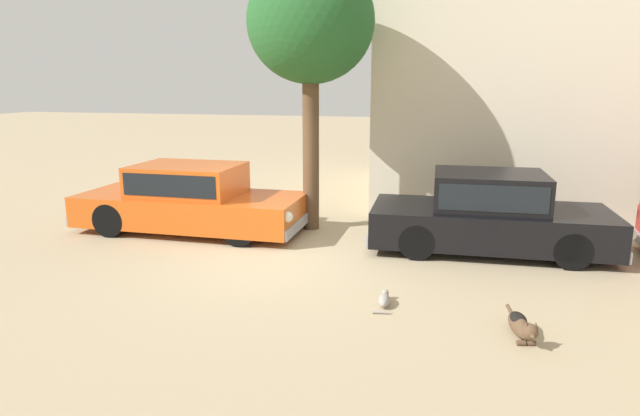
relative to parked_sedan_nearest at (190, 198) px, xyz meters
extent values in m
plane|color=tan|center=(2.20, -1.36, -0.68)|extent=(80.00, 80.00, 0.00)
cube|color=#D15619|center=(0.01, 0.00, -0.22)|extent=(4.54, 1.81, 0.61)
cube|color=#D15619|center=(-0.03, 0.00, 0.39)|extent=(2.09, 1.55, 0.61)
cube|color=black|center=(-0.03, 0.00, 0.40)|extent=(1.92, 1.57, 0.43)
cube|color=#999BA0|center=(2.26, 0.01, -0.42)|extent=(0.12, 1.76, 0.20)
cube|color=#999BA0|center=(-2.23, -0.01, -0.42)|extent=(0.12, 1.76, 0.20)
sphere|color=silver|center=(2.29, 0.72, -0.09)|extent=(0.20, 0.20, 0.20)
sphere|color=silver|center=(2.29, -0.71, -0.09)|extent=(0.20, 0.20, 0.20)
cube|color=red|center=(-2.24, 0.77, -0.07)|extent=(0.04, 0.18, 0.18)
cube|color=red|center=(-2.23, -0.78, -0.07)|extent=(0.04, 0.18, 0.18)
cylinder|color=black|center=(1.37, 0.80, -0.34)|extent=(0.67, 0.20, 0.67)
cylinder|color=black|center=(1.38, -0.79, -0.34)|extent=(0.67, 0.20, 0.67)
cylinder|color=black|center=(-1.35, 0.79, -0.34)|extent=(0.67, 0.20, 0.67)
cylinder|color=black|center=(-1.35, -0.80, -0.34)|extent=(0.67, 0.20, 0.67)
cube|color=black|center=(5.86, 0.04, -0.21)|extent=(4.21, 1.92, 0.64)
cube|color=black|center=(5.81, 0.04, 0.43)|extent=(1.96, 1.59, 0.64)
cube|color=black|center=(5.81, 0.04, 0.44)|extent=(1.81, 1.61, 0.45)
cube|color=#999BA0|center=(7.91, 0.11, -0.42)|extent=(0.18, 1.75, 0.20)
cube|color=#999BA0|center=(3.80, -0.03, -0.42)|extent=(0.18, 1.75, 0.20)
sphere|color=silver|center=(7.92, 0.82, -0.07)|extent=(0.20, 0.20, 0.20)
sphere|color=silver|center=(7.97, -0.60, -0.07)|extent=(0.20, 0.20, 0.20)
cube|color=red|center=(3.78, 0.74, -0.05)|extent=(0.05, 0.18, 0.18)
cube|color=red|center=(3.83, -0.80, -0.05)|extent=(0.05, 0.18, 0.18)
cylinder|color=black|center=(7.08, 0.87, -0.37)|extent=(0.63, 0.22, 0.62)
cylinder|color=black|center=(7.13, -0.71, -0.37)|extent=(0.63, 0.22, 0.62)
cylinder|color=black|center=(4.58, 0.79, -0.37)|extent=(0.63, 0.22, 0.62)
cylinder|color=black|center=(4.64, -0.79, -0.37)|extent=(0.63, 0.22, 0.62)
cube|color=red|center=(8.51, 0.82, -0.04)|extent=(0.05, 0.18, 0.18)
cylinder|color=brown|center=(6.17, -3.70, -0.65)|extent=(0.11, 0.08, 0.06)
cylinder|color=brown|center=(6.05, -3.72, -0.65)|extent=(0.11, 0.08, 0.06)
ellipsoid|color=brown|center=(6.05, -3.43, -0.56)|extent=(0.31, 0.66, 0.23)
ellipsoid|color=black|center=(6.04, -3.38, -0.50)|extent=(0.25, 0.38, 0.13)
sphere|color=brown|center=(6.13, -3.80, -0.46)|extent=(0.18, 0.18, 0.18)
cone|color=brown|center=(6.15, -3.89, -0.47)|extent=(0.12, 0.12, 0.10)
cone|color=brown|center=(6.18, -3.79, -0.38)|extent=(0.07, 0.07, 0.08)
cone|color=brown|center=(6.08, -3.81, -0.38)|extent=(0.07, 0.07, 0.08)
cylinder|color=brown|center=(5.98, -3.04, -0.53)|extent=(0.09, 0.23, 0.07)
ellipsoid|color=gray|center=(4.36, -2.94, -0.60)|extent=(0.18, 0.39, 0.15)
sphere|color=gray|center=(4.34, -2.72, -0.58)|extent=(0.10, 0.10, 0.10)
cone|color=gray|center=(4.32, -2.72, -0.54)|extent=(0.04, 0.04, 0.04)
cone|color=gray|center=(4.37, -2.72, -0.54)|extent=(0.04, 0.04, 0.04)
cylinder|color=gray|center=(4.35, -3.23, -0.66)|extent=(0.22, 0.07, 0.04)
cylinder|color=brown|center=(2.34, 0.77, 0.92)|extent=(0.33, 0.33, 3.19)
ellipsoid|color=#235B28|center=(2.34, 0.77, 3.45)|extent=(2.49, 2.24, 2.37)
camera|label=1|loc=(5.19, -9.96, 2.30)|focal=30.76mm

